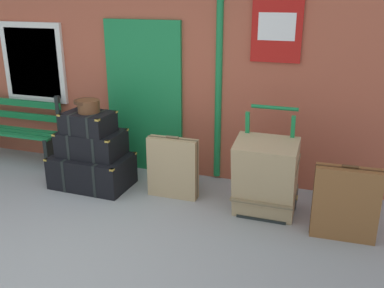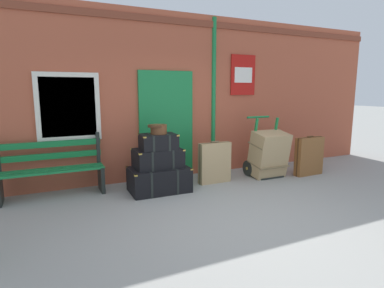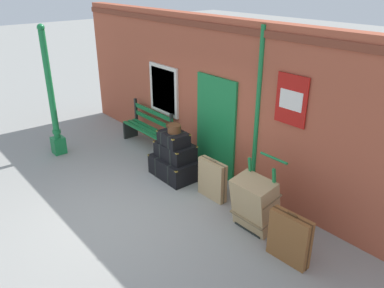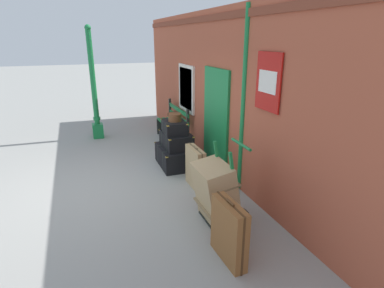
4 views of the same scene
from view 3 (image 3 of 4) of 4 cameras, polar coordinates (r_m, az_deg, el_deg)
name	(u,v)px [view 3 (image 3 of 4)]	position (r m, az deg, el deg)	size (l,w,h in m)	color
ground_plane	(119,217)	(7.06, -10.76, -10.51)	(60.00, 60.00, 0.00)	gray
brick_facade	(226,101)	(7.78, 5.10, 6.29)	(10.40, 0.35, 3.20)	#AD5138
lamp_post	(53,108)	(9.38, -19.78, 5.02)	(0.28, 0.28, 2.97)	#197A3D
platform_bench	(148,129)	(9.53, -6.43, 2.22)	(1.60, 0.43, 1.01)	#197A3D
steamer_trunk_base	(174,167)	(8.13, -2.67, -3.45)	(1.02, 0.67, 0.43)	black
steamer_trunk_middle	(175,151)	(7.99, -2.48, -0.99)	(0.81, 0.55, 0.33)	black
steamer_trunk_top	(174,138)	(7.85, -2.73, 0.85)	(0.64, 0.49, 0.27)	black
round_hatbox	(174,128)	(7.77, -2.66, 2.38)	(0.32, 0.29, 0.16)	brown
porters_trolley	(261,210)	(6.72, 10.14, -9.55)	(0.71, 0.57, 1.20)	black
large_brown_trunk	(255,204)	(6.50, 9.26, -8.65)	(0.70, 0.59, 0.94)	tan
suitcase_caramel	(212,179)	(7.31, 3.01, -5.24)	(0.64, 0.17, 0.80)	tan
suitcase_tan	(289,238)	(5.98, 14.15, -13.29)	(0.66, 0.20, 0.82)	brown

